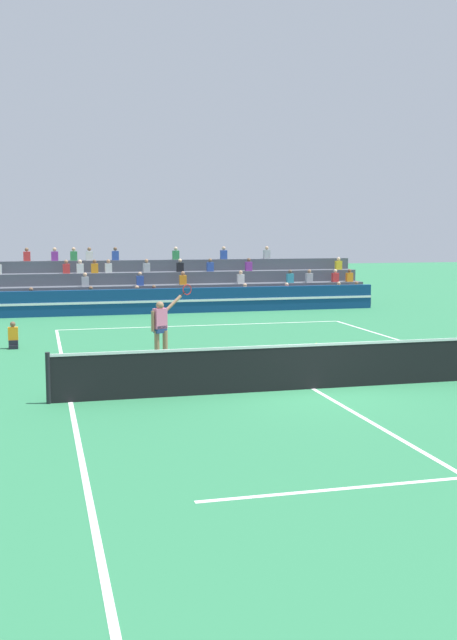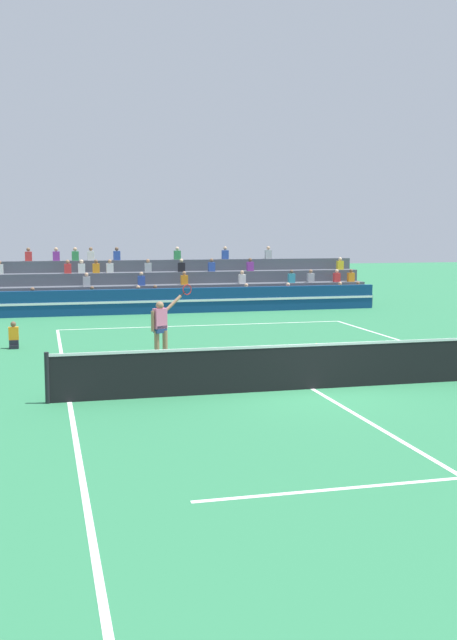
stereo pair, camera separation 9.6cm
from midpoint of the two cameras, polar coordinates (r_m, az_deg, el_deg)
The scene contains 8 objects.
ground_plane at distance 17.46m, azimuth 6.56°, elevation -5.24°, with size 120.00×120.00×0.00m, color #2D7A4C.
court_lines at distance 17.46m, azimuth 6.56°, elevation -5.23°, with size 11.10×23.90×0.01m.
tennis_net at distance 17.36m, azimuth 6.58°, elevation -3.49°, with size 12.00×0.10×1.10m.
sponsor_banner_wall at distance 33.03m, azimuth -3.42°, elevation 1.49°, with size 18.00×0.26×1.10m.
bleacher_stand at distance 36.11m, azimuth -4.36°, elevation 2.40°, with size 18.89×3.80×2.83m.
ball_kid_courtside at distance 24.07m, azimuth -15.94°, elevation -1.32°, with size 0.30×0.36×0.84m.
tennis_player at distance 20.64m, azimuth -5.01°, elevation -0.60°, with size 1.30×0.67×2.20m.
tennis_ball at distance 24.05m, azimuth 6.84°, elevation -1.82°, with size 0.07×0.07×0.07m, color #C6DB33.
Camera 2 is at (-5.99, -15.99, 3.66)m, focal length 42.00 mm.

